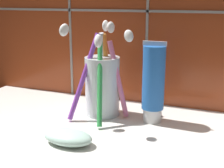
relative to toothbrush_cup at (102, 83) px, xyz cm
name	(u,v)px	position (x,y,z in cm)	size (l,w,h in cm)	color
sink_counter	(104,141)	(4.10, -8.99, -7.34)	(71.36, 38.58, 2.00)	silver
toothbrush_cup	(102,83)	(0.00, 0.00, 0.00)	(12.00, 13.61, 18.18)	silver
toothpaste_tube	(153,83)	(9.95, 0.14, 1.03)	(4.24, 4.04, 14.86)	white
soap_bar	(68,137)	(0.12, -13.96, -5.20)	(8.06, 4.65, 2.29)	silver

